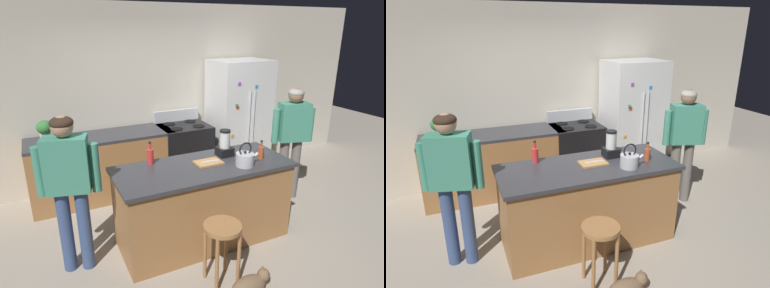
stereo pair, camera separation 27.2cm
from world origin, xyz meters
TOP-DOWN VIEW (x-y plane):
  - ground_plane at (0.00, 0.00)m, footprint 14.00×14.00m
  - back_wall at (0.00, 1.95)m, footprint 8.00×0.10m
  - kitchen_island at (0.00, 0.00)m, footprint 1.96×0.81m
  - back_counter_run at (-0.80, 1.55)m, footprint 2.00×0.64m
  - refrigerator at (1.42, 1.50)m, footprint 0.90×0.73m
  - stove_range at (0.44, 1.52)m, footprint 0.76×0.65m
  - person_by_island_left at (-1.38, 0.10)m, footprint 0.59×0.32m
  - person_by_sink_right at (1.57, 0.39)m, footprint 0.59×0.33m
  - bar_stool at (-0.17, -0.71)m, footprint 0.36×0.36m
  - cat at (-0.01, -0.97)m, footprint 0.52×0.18m
  - potted_plant at (-1.50, 1.55)m, footprint 0.20×0.20m
  - blender_appliance at (0.35, 0.16)m, footprint 0.17×0.17m
  - bottle_soda at (-0.51, 0.29)m, footprint 0.07×0.07m
  - bottle_cooking_sauce at (0.68, -0.10)m, footprint 0.06×0.06m
  - tea_kettle at (0.40, -0.20)m, footprint 0.28×0.20m
  - cutting_board at (0.07, 0.03)m, footprint 0.30×0.20m
  - chef_knife at (0.09, 0.03)m, footprint 0.22×0.04m

SIDE VIEW (x-z plane):
  - ground_plane at x=0.00m, z-range 0.00..0.00m
  - cat at x=-0.01m, z-range -0.02..0.24m
  - back_counter_run at x=-0.80m, z-range 0.00..0.93m
  - kitchen_island at x=0.00m, z-range 0.00..0.94m
  - stove_range at x=0.44m, z-range -0.08..1.04m
  - bar_stool at x=-0.17m, z-range 0.18..0.82m
  - refrigerator at x=1.42m, z-range 0.00..1.88m
  - cutting_board at x=0.07m, z-range 0.93..0.95m
  - chef_knife at x=0.09m, z-range 0.95..0.96m
  - person_by_sink_right at x=1.57m, z-range 0.17..1.77m
  - person_by_island_left at x=-1.38m, z-range 0.17..1.79m
  - bottle_cooking_sauce at x=0.68m, z-range 0.90..1.12m
  - tea_kettle at x=0.40m, z-range 0.88..1.15m
  - bottle_soda at x=-0.51m, z-range 0.90..1.16m
  - blender_appliance at x=0.35m, z-range 0.91..1.22m
  - potted_plant at x=-1.50m, z-range 0.96..1.26m
  - back_wall at x=0.00m, z-range 0.00..2.70m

